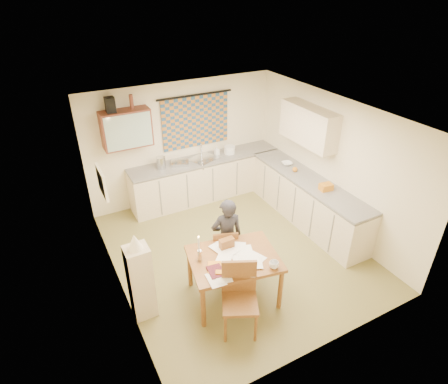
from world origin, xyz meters
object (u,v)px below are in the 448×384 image
dining_table (233,277)px  shelf_stand (141,282)px  counter_back (207,178)px  person (227,237)px  counter_right (307,201)px  stove (349,232)px  chair_far (224,257)px

dining_table → shelf_stand: shelf_stand is taller
shelf_stand → counter_back: bearing=48.9°
person → counter_back: bearing=-96.1°
person → shelf_stand: bearing=20.7°
counter_back → counter_right: 2.19m
counter_back → stove: size_ratio=3.79×
stove → shelf_stand: shelf_stand is taller
person → shelf_stand: person is taller
counter_right → dining_table: size_ratio=2.09×
counter_right → person: (-2.07, -0.58, 0.23)m
counter_back → dining_table: (-0.94, -2.86, -0.07)m
counter_back → chair_far: 2.43m
counter_back → person: (-0.76, -2.33, 0.23)m
counter_right → chair_far: counter_right is taller
dining_table → shelf_stand: size_ratio=1.21×
shelf_stand → dining_table: bearing=-13.5°
dining_table → counter_right: bearing=37.2°
counter_back → chair_far: counter_back is taller
chair_far → counter_right: bearing=-145.8°
stove → chair_far: (-2.10, 0.59, -0.17)m
stove → chair_far: size_ratio=1.02×
counter_back → chair_far: (-0.79, -2.29, -0.19)m
chair_far → person: 0.42m
chair_far → shelf_stand: bearing=29.9°
counter_back → shelf_stand: shelf_stand is taller
person → stove: bearing=177.1°
chair_far → shelf_stand: shelf_stand is taller
dining_table → stove: bearing=10.4°
counter_right → person: 2.16m
counter_right → chair_far: 2.18m
counter_back → dining_table: bearing=-108.1°
person → counter_right: bearing=-152.4°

